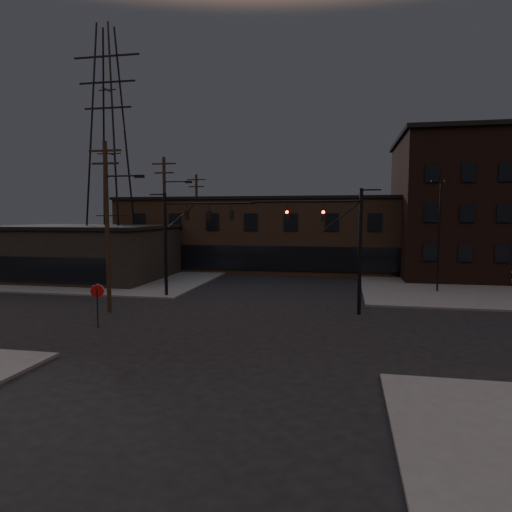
{
  "coord_description": "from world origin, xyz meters",
  "views": [
    {
      "loc": [
        5.58,
        -24.96,
        6.35
      ],
      "look_at": [
        -0.49,
        5.89,
        3.5
      ],
      "focal_mm": 32.0,
      "sensor_mm": 36.0,
      "label": 1
    }
  ],
  "objects": [
    {
      "name": "ground",
      "position": [
        0.0,
        0.0,
        0.0
      ],
      "size": [
        140.0,
        140.0,
        0.0
      ],
      "primitive_type": "plane",
      "color": "black",
      "rests_on": "ground"
    },
    {
      "name": "sidewalk_nw",
      "position": [
        -22.0,
        22.0,
        0.07
      ],
      "size": [
        30.0,
        30.0,
        0.15
      ],
      "primitive_type": "cube",
      "color": "#474744",
      "rests_on": "ground"
    },
    {
      "name": "building_row",
      "position": [
        0.0,
        28.0,
        4.0
      ],
      "size": [
        40.0,
        12.0,
        8.0
      ],
      "primitive_type": "cube",
      "color": "#4A3727",
      "rests_on": "ground"
    },
    {
      "name": "building_right",
      "position": [
        22.0,
        26.0,
        7.0
      ],
      "size": [
        22.0,
        16.0,
        14.0
      ],
      "primitive_type": "cube",
      "color": "black",
      "rests_on": "ground"
    },
    {
      "name": "building_left",
      "position": [
        -20.0,
        16.0,
        2.5
      ],
      "size": [
        16.0,
        12.0,
        5.0
      ],
      "primitive_type": "cube",
      "color": "black",
      "rests_on": "ground"
    },
    {
      "name": "traffic_signal_near",
      "position": [
        5.36,
        4.5,
        4.93
      ],
      "size": [
        7.12,
        0.24,
        8.0
      ],
      "color": "black",
      "rests_on": "ground"
    },
    {
      "name": "traffic_signal_far",
      "position": [
        -6.72,
        8.0,
        5.01
      ],
      "size": [
        7.12,
        0.24,
        8.0
      ],
      "color": "black",
      "rests_on": "ground"
    },
    {
      "name": "stop_sign",
      "position": [
        -8.0,
        -1.99,
        1.84
      ],
      "size": [
        0.72,
        0.33,
        2.48
      ],
      "color": "black",
      "rests_on": "ground"
    },
    {
      "name": "utility_pole_near",
      "position": [
        -9.43,
        2.0,
        5.87
      ],
      "size": [
        3.7,
        0.28,
        11.0
      ],
      "color": "black",
      "rests_on": "ground"
    },
    {
      "name": "utility_pole_mid",
      "position": [
        -10.44,
        14.0,
        6.13
      ],
      "size": [
        3.7,
        0.28,
        11.5
      ],
      "color": "black",
      "rests_on": "ground"
    },
    {
      "name": "utility_pole_far",
      "position": [
        -11.5,
        26.0,
        5.78
      ],
      "size": [
        2.2,
        0.28,
        11.0
      ],
      "color": "black",
      "rests_on": "ground"
    },
    {
      "name": "transmission_tower",
      "position": [
        -18.0,
        18.0,
        12.5
      ],
      "size": [
        7.0,
        7.0,
        25.0
      ],
      "primitive_type": null,
      "color": "black",
      "rests_on": "ground"
    },
    {
      "name": "lot_light_a",
      "position": [
        13.0,
        14.0,
        5.51
      ],
      "size": [
        1.5,
        0.28,
        9.14
      ],
      "color": "black",
      "rests_on": "ground"
    },
    {
      "name": "lot_light_b",
      "position": [
        19.0,
        19.0,
        5.51
      ],
      "size": [
        1.5,
        0.28,
        9.14
      ],
      "color": "black",
      "rests_on": "ground"
    },
    {
      "name": "parked_car_lot_a",
      "position": [
        11.98,
        22.65,
        0.83
      ],
      "size": [
        4.03,
        1.77,
        1.35
      ],
      "primitive_type": "imported",
      "rotation": [
        0.0,
        0.0,
        1.61
      ],
      "color": "black",
      "rests_on": "sidewalk_ne"
    },
    {
      "name": "car_crossing",
      "position": [
        5.5,
        24.81,
        0.78
      ],
      "size": [
        3.39,
        4.98,
        1.55
      ],
      "primitive_type": "imported",
      "rotation": [
        0.0,
        0.0,
        0.41
      ],
      "color": "black",
      "rests_on": "ground"
    }
  ]
}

